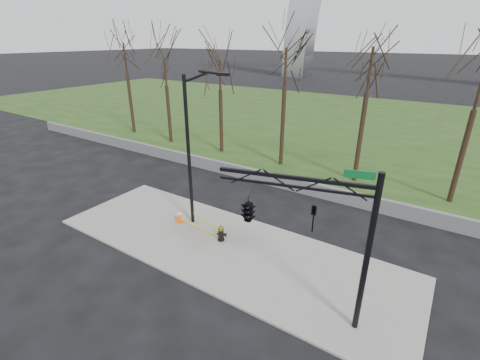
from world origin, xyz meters
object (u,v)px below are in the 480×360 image
Objects in this scene: fire_hydrant at (221,233)px; traffic_signal_mast at (270,212)px; traffic_cone at (179,216)px; street_light at (192,143)px.

traffic_signal_mast is (4.09, -2.68, 3.65)m from fire_hydrant.
traffic_signal_mast is (7.11, -2.89, 3.67)m from traffic_cone.
fire_hydrant is at bearing 131.98° from traffic_signal_mast.
traffic_signal_mast is at bearing -42.12° from street_light.
street_light is (0.81, 0.49, 4.21)m from traffic_cone.
street_light reaches higher than traffic_signal_mast.
traffic_signal_mast reaches higher than traffic_cone.
fire_hydrant is 0.14× the size of traffic_signal_mast.
traffic_cone is 0.09× the size of street_light.
traffic_cone is 8.50m from traffic_signal_mast.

